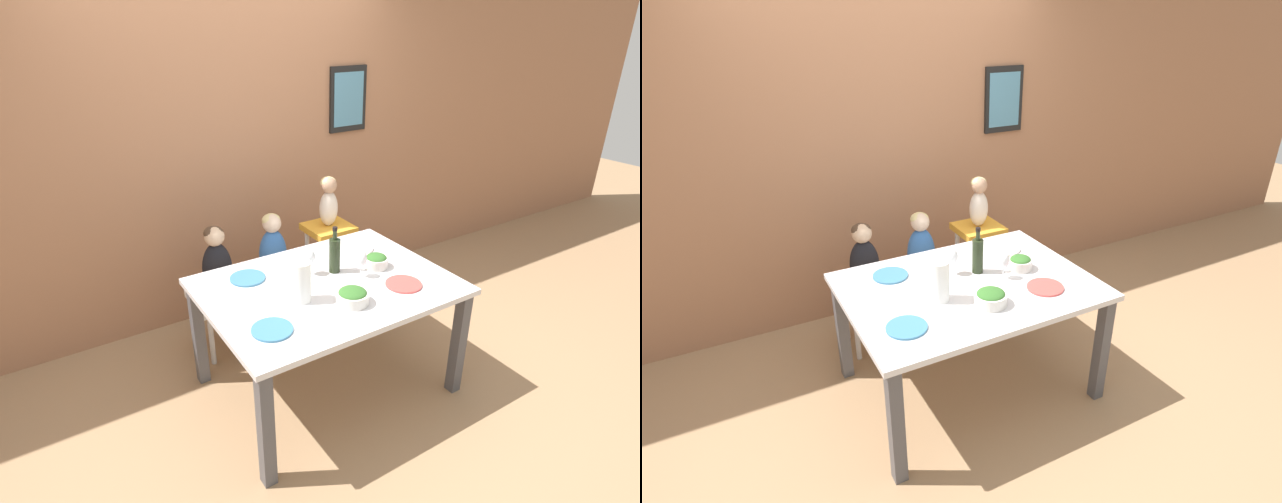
{
  "view_description": "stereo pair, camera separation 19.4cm",
  "coord_description": "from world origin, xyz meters",
  "views": [
    {
      "loc": [
        -1.41,
        -2.16,
        2.2
      ],
      "look_at": [
        0.0,
        0.08,
        0.93
      ],
      "focal_mm": 28.0,
      "sensor_mm": 36.0,
      "label": 1
    },
    {
      "loc": [
        -1.25,
        -2.25,
        2.2
      ],
      "look_at": [
        0.0,
        0.08,
        0.93
      ],
      "focal_mm": 28.0,
      "sensor_mm": 36.0,
      "label": 2
    }
  ],
  "objects": [
    {
      "name": "person_child_left",
      "position": [
        -0.4,
        0.74,
        0.69
      ],
      "size": [
        0.21,
        0.17,
        0.5
      ],
      "color": "black",
      "rests_on": "chair_far_left"
    },
    {
      "name": "ground_plane",
      "position": [
        0.0,
        0.0,
        0.0
      ],
      "size": [
        14.0,
        14.0,
        0.0
      ],
      "primitive_type": "plane",
      "color": "#9E7A56"
    },
    {
      "name": "salad_bowl_large",
      "position": [
        -0.0,
        -0.25,
        0.8
      ],
      "size": [
        0.19,
        0.19,
        0.09
      ],
      "color": "silver",
      "rests_on": "dining_table"
    },
    {
      "name": "paper_towel_roll",
      "position": [
        -0.22,
        -0.08,
        0.87
      ],
      "size": [
        0.1,
        0.1,
        0.24
      ],
      "color": "white",
      "rests_on": "dining_table"
    },
    {
      "name": "wall_back",
      "position": [
        0.0,
        1.26,
        1.35
      ],
      "size": [
        10.0,
        0.09,
        2.7
      ],
      "color": "#9E6B4C",
      "rests_on": "ground_plane"
    },
    {
      "name": "wine_glass_far",
      "position": [
        -0.03,
        0.16,
        0.87
      ],
      "size": [
        0.07,
        0.07,
        0.17
      ],
      "color": "white",
      "rests_on": "dining_table"
    },
    {
      "name": "chair_far_center",
      "position": [
        0.02,
        0.74,
        0.37
      ],
      "size": [
        0.39,
        0.37,
        0.44
      ],
      "color": "silver",
      "rests_on": "ground_plane"
    },
    {
      "name": "person_child_center",
      "position": [
        0.02,
        0.74,
        0.69
      ],
      "size": [
        0.21,
        0.17,
        0.5
      ],
      "color": "#3366B2",
      "rests_on": "chair_far_center"
    },
    {
      "name": "wine_bottle",
      "position": [
        0.12,
        0.11,
        0.87
      ],
      "size": [
        0.07,
        0.07,
        0.3
      ],
      "color": "#232D19",
      "rests_on": "dining_table"
    },
    {
      "name": "chair_right_highchair",
      "position": [
        0.49,
        0.74,
        0.58
      ],
      "size": [
        0.33,
        0.32,
        0.76
      ],
      "color": "silver",
      "rests_on": "ground_plane"
    },
    {
      "name": "wine_glass_near",
      "position": [
        0.22,
        -0.03,
        0.87
      ],
      "size": [
        0.07,
        0.07,
        0.17
      ],
      "color": "white",
      "rests_on": "dining_table"
    },
    {
      "name": "dining_table",
      "position": [
        0.0,
        0.0,
        0.66
      ],
      "size": [
        1.45,
        1.07,
        0.75
      ],
      "color": "silver",
      "rests_on": "ground_plane"
    },
    {
      "name": "person_baby_right",
      "position": [
        0.49,
        0.74,
        0.97
      ],
      "size": [
        0.14,
        0.12,
        0.38
      ],
      "color": "beige",
      "rests_on": "chair_right_highchair"
    },
    {
      "name": "dinner_plate_front_right",
      "position": [
        0.37,
        -0.25,
        0.76
      ],
      "size": [
        0.21,
        0.21,
        0.01
      ],
      "color": "#D14C47",
      "rests_on": "dining_table"
    },
    {
      "name": "salad_bowl_small",
      "position": [
        0.38,
        0.02,
        0.8
      ],
      "size": [
        0.15,
        0.15,
        0.09
      ],
      "color": "silver",
      "rests_on": "dining_table"
    },
    {
      "name": "dinner_plate_back_right",
      "position": [
        0.44,
        0.3,
        0.76
      ],
      "size": [
        0.21,
        0.21,
        0.01
      ],
      "color": "silver",
      "rests_on": "dining_table"
    },
    {
      "name": "chair_far_left",
      "position": [
        -0.4,
        0.74,
        0.37
      ],
      "size": [
        0.39,
        0.37,
        0.44
      ],
      "color": "silver",
      "rests_on": "ground_plane"
    },
    {
      "name": "dinner_plate_front_left",
      "position": [
        -0.5,
        -0.25,
        0.76
      ],
      "size": [
        0.21,
        0.21,
        0.01
      ],
      "color": "teal",
      "rests_on": "dining_table"
    },
    {
      "name": "dinner_plate_back_left",
      "position": [
        -0.37,
        0.31,
        0.76
      ],
      "size": [
        0.21,
        0.21,
        0.01
      ],
      "color": "teal",
      "rests_on": "dining_table"
    }
  ]
}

